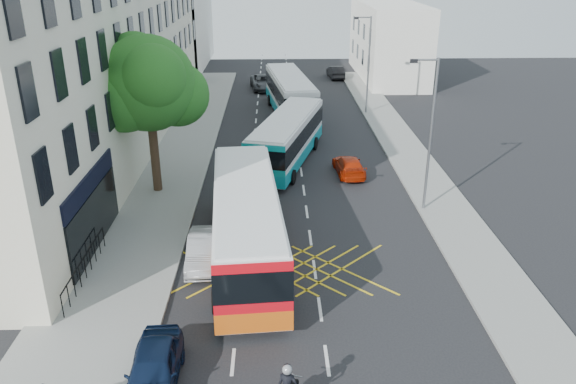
{
  "coord_description": "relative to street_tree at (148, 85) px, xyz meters",
  "views": [
    {
      "loc": [
        -1.74,
        -15.31,
        12.74
      ],
      "look_at": [
        -1.07,
        9.56,
        2.2
      ],
      "focal_mm": 35.0,
      "sensor_mm": 36.0,
      "label": 1
    }
  ],
  "objects": [
    {
      "name": "terrace_far",
      "position": [
        -5.49,
        40.03,
        -1.29
      ],
      "size": [
        8.0,
        20.0,
        10.0
      ],
      "primitive_type": "cube",
      "color": "silver",
      "rests_on": "ground"
    },
    {
      "name": "lamp_far",
      "position": [
        14.71,
        17.03,
        -1.68
      ],
      "size": [
        1.45,
        0.15,
        8.0
      ],
      "color": "slate",
      "rests_on": "pavement_right"
    },
    {
      "name": "ground",
      "position": [
        8.51,
        -14.97,
        -6.29
      ],
      "size": [
        120.0,
        120.0,
        0.0
      ],
      "primitive_type": "plane",
      "color": "black",
      "rests_on": "ground"
    },
    {
      "name": "red_hatchback",
      "position": [
        11.47,
        2.57,
        -5.72
      ],
      "size": [
        1.88,
        4.07,
        1.15
      ],
      "primitive_type": "imported",
      "rotation": [
        0.0,
        0.0,
        3.21
      ],
      "color": "red",
      "rests_on": "ground"
    },
    {
      "name": "distant_car_grey",
      "position": [
        5.8,
        26.89,
        -5.58
      ],
      "size": [
        3.07,
        5.44,
        1.43
      ],
      "primitive_type": "imported",
      "rotation": [
        0.0,
        0.0,
        0.14
      ],
      "color": "#3D3F44",
      "rests_on": "ground"
    },
    {
      "name": "bus_far",
      "position": [
        8.21,
        17.08,
        -4.52
      ],
      "size": [
        4.24,
        12.2,
        3.36
      ],
      "rotation": [
        0.0,
        0.0,
        0.13
      ],
      "color": "silver",
      "rests_on": "ground"
    },
    {
      "name": "railings",
      "position": [
        -1.19,
        -9.67,
        -5.57
      ],
      "size": [
        0.08,
        5.6,
        1.14
      ],
      "primitive_type": null,
      "color": "black",
      "rests_on": "pavement_left"
    },
    {
      "name": "bus_mid",
      "position": [
        7.65,
        4.89,
        -4.65
      ],
      "size": [
        5.45,
        11.37,
        3.12
      ],
      "rotation": [
        0.0,
        0.0,
        -0.27
      ],
      "color": "silver",
      "rests_on": "ground"
    },
    {
      "name": "street_tree",
      "position": [
        0.0,
        0.0,
        0.0
      ],
      "size": [
        6.3,
        5.7,
        8.8
      ],
      "color": "#382619",
      "rests_on": "pavement_left"
    },
    {
      "name": "pavement_left",
      "position": [
        0.01,
        0.03,
        -6.22
      ],
      "size": [
        5.0,
        70.0,
        0.15
      ],
      "primitive_type": "cube",
      "color": "gray",
      "rests_on": "ground"
    },
    {
      "name": "bus_near",
      "position": [
        5.53,
        -7.94,
        -4.5
      ],
      "size": [
        3.77,
        12.3,
        3.41
      ],
      "rotation": [
        0.0,
        0.0,
        0.08
      ],
      "color": "silver",
      "rests_on": "ground"
    },
    {
      "name": "terrace_main",
      "position": [
        -5.49,
        9.52,
        0.46
      ],
      "size": [
        8.3,
        45.0,
        13.5
      ],
      "color": "beige",
      "rests_on": "ground"
    },
    {
      "name": "pavement_right",
      "position": [
        16.01,
        0.03,
        -6.22
      ],
      "size": [
        3.0,
        70.0,
        0.15
      ],
      "primitive_type": "cube",
      "color": "gray",
      "rests_on": "ground"
    },
    {
      "name": "parked_car_silver",
      "position": [
        3.61,
        -8.27,
        -5.64
      ],
      "size": [
        1.52,
        3.99,
        1.3
      ],
      "primitive_type": "imported",
      "rotation": [
        0.0,
        0.0,
        0.04
      ],
      "color": "#96999D",
      "rests_on": "ground"
    },
    {
      "name": "distant_car_dark",
      "position": [
        13.76,
        32.38,
        -5.62
      ],
      "size": [
        1.78,
        4.2,
        1.35
      ],
      "primitive_type": "imported",
      "rotation": [
        0.0,
        0.0,
        3.23
      ],
      "color": "black",
      "rests_on": "ground"
    },
    {
      "name": "building_right",
      "position": [
        19.51,
        33.03,
        -2.29
      ],
      "size": [
        6.0,
        18.0,
        8.0
      ],
      "primitive_type": "cube",
      "color": "silver",
      "rests_on": "ground"
    },
    {
      "name": "parked_car_blue",
      "position": [
        2.91,
        -16.08,
        -5.61
      ],
      "size": [
        1.73,
        4.05,
        1.36
      ],
      "primitive_type": "imported",
      "rotation": [
        0.0,
        0.0,
        0.03
      ],
      "color": "#0D1A35",
      "rests_on": "ground"
    },
    {
      "name": "lamp_near",
      "position": [
        14.71,
        -2.97,
        -1.68
      ],
      "size": [
        1.45,
        0.15,
        8.0
      ],
      "color": "slate",
      "rests_on": "pavement_right"
    }
  ]
}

